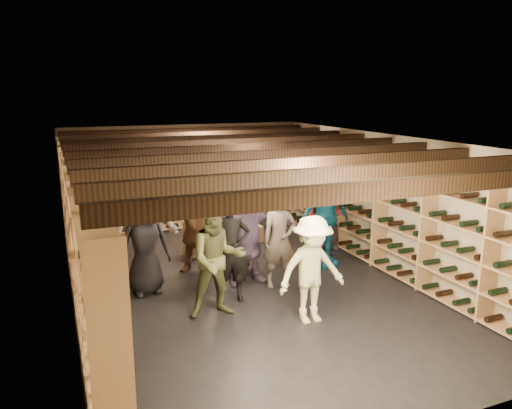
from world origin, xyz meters
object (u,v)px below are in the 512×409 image
object	(u,v)px
person_5	(198,220)
person_4	(325,217)
crate_stack_left	(198,237)
person_11	(247,232)
person_1	(231,249)
person_6	(234,231)
crate_stack_right	(251,234)
crate_loose	(237,232)
person_2	(217,260)
person_9	(145,222)
person_7	(279,240)
person_8	(322,217)
person_12	(325,202)
person_0	(145,245)
person_3	(312,270)
person_10	(272,220)

from	to	relation	value
person_5	person_4	bearing A→B (deg)	1.99
crate_stack_left	person_11	xyz separation A→B (m)	(0.34, -1.77, 0.54)
person_1	person_6	size ratio (longest dim) A/B	1.07
person_6	person_11	world-z (taller)	person_11
crate_stack_right	crate_loose	xyz separation A→B (m)	(-0.13, 0.53, -0.08)
person_2	person_11	bearing A→B (deg)	55.14
person_9	person_7	bearing A→B (deg)	-48.56
person_4	person_9	distance (m)	3.19
crate_stack_right	person_4	size ratio (longest dim) A/B	0.28
person_5	person_8	size ratio (longest dim) A/B	1.16
person_2	person_12	size ratio (longest dim) A/B	0.88
person_7	person_1	bearing A→B (deg)	-159.26
person_4	person_11	distance (m)	1.63
crate_stack_left	person_5	size ratio (longest dim) A/B	0.37
person_7	person_12	distance (m)	2.29
person_0	person_2	bearing A→B (deg)	-61.49
crate_loose	person_1	xyz separation A→B (m)	(-1.28, -3.25, 0.73)
crate_loose	crate_stack_right	bearing A→B (deg)	-76.33
person_5	person_3	bearing A→B (deg)	-52.16
crate_stack_left	person_9	xyz separation A→B (m)	(-1.15, -0.79, 0.61)
person_3	person_11	xyz separation A→B (m)	(-0.29, 1.70, 0.12)
person_3	person_6	bearing A→B (deg)	98.07
person_1	person_7	xyz separation A→B (m)	(0.93, 0.26, -0.03)
crate_loose	person_12	bearing A→B (deg)	-47.21
crate_loose	person_5	xyz separation A→B (m)	(-1.37, -1.74, 0.83)
crate_loose	person_1	distance (m)	3.57
person_11	person_5	bearing A→B (deg)	119.37
person_9	person_1	bearing A→B (deg)	-71.96
person_0	person_2	size ratio (longest dim) A/B	0.95
person_6	person_7	size ratio (longest dim) A/B	0.97
person_2	person_0	bearing A→B (deg)	128.27
person_1	person_3	size ratio (longest dim) A/B	1.08
crate_stack_right	person_5	size ratio (longest dim) A/B	0.28
person_4	person_5	bearing A→B (deg)	147.36
person_5	person_6	size ratio (longest dim) A/B	1.19
crate_stack_left	person_10	distance (m)	1.52
person_3	person_8	bearing A→B (deg)	57.45
crate_stack_left	person_7	world-z (taller)	person_7
person_0	person_12	size ratio (longest dim) A/B	0.84
person_8	person_12	xyz separation A→B (m)	(0.32, 0.45, 0.17)
crate_stack_right	person_6	size ratio (longest dim) A/B	0.34
crate_stack_right	person_0	bearing A→B (deg)	-143.19
person_1	person_8	xyz separation A→B (m)	(2.33, 1.32, -0.03)
person_2	person_8	size ratio (longest dim) A/B	1.07
person_0	person_1	xyz separation A→B (m)	(1.15, -0.80, 0.02)
person_10	person_11	size ratio (longest dim) A/B	0.84
person_10	person_1	bearing A→B (deg)	-124.57
person_2	person_10	xyz separation A→B (m)	(1.76, 2.01, -0.10)
crate_loose	person_8	world-z (taller)	person_8
person_4	person_5	xyz separation A→B (m)	(-2.19, 0.69, -0.02)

